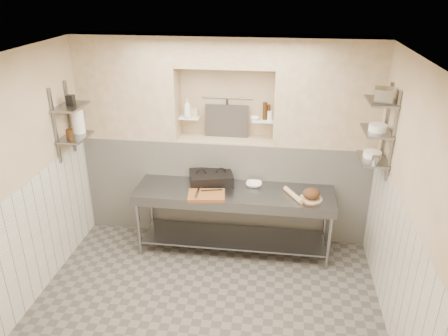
% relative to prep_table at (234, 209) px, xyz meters
% --- Properties ---
extents(floor, '(4.00, 3.90, 0.10)m').
position_rel_prep_table_xyz_m(floor, '(-0.19, -1.18, -0.69)').
color(floor, '#5A5550').
rests_on(floor, ground).
extents(ceiling, '(4.00, 3.90, 0.10)m').
position_rel_prep_table_xyz_m(ceiling, '(-0.19, -1.18, 2.21)').
color(ceiling, silver).
rests_on(ceiling, ground).
extents(wall_left, '(0.10, 3.90, 2.80)m').
position_rel_prep_table_xyz_m(wall_left, '(-2.24, -1.18, 0.76)').
color(wall_left, '#CCB495').
rests_on(wall_left, ground).
extents(wall_right, '(0.10, 3.90, 2.80)m').
position_rel_prep_table_xyz_m(wall_right, '(1.86, -1.18, 0.76)').
color(wall_right, '#CCB495').
rests_on(wall_right, ground).
extents(wall_back, '(4.00, 0.10, 2.80)m').
position_rel_prep_table_xyz_m(wall_back, '(-0.19, 0.82, 0.76)').
color(wall_back, '#CCB495').
rests_on(wall_back, ground).
extents(backwall_lower, '(4.00, 0.40, 1.40)m').
position_rel_prep_table_xyz_m(backwall_lower, '(-0.19, 0.57, 0.06)').
color(backwall_lower, silver).
rests_on(backwall_lower, floor).
extents(alcove_sill, '(1.30, 0.40, 0.02)m').
position_rel_prep_table_xyz_m(alcove_sill, '(-0.19, 0.57, 0.77)').
color(alcove_sill, '#CCB495').
rests_on(alcove_sill, backwall_lower).
extents(backwall_pillar_left, '(1.35, 0.40, 1.40)m').
position_rel_prep_table_xyz_m(backwall_pillar_left, '(-1.51, 0.57, 1.46)').
color(backwall_pillar_left, '#CCB495').
rests_on(backwall_pillar_left, backwall_lower).
extents(backwall_pillar_right, '(1.35, 0.40, 1.40)m').
position_rel_prep_table_xyz_m(backwall_pillar_right, '(1.14, 0.57, 1.46)').
color(backwall_pillar_right, '#CCB495').
rests_on(backwall_pillar_right, backwall_lower).
extents(backwall_header, '(1.30, 0.40, 0.40)m').
position_rel_prep_table_xyz_m(backwall_header, '(-0.19, 0.57, 1.96)').
color(backwall_header, '#CCB495').
rests_on(backwall_header, backwall_lower).
extents(wainscot_left, '(0.02, 3.90, 1.40)m').
position_rel_prep_table_xyz_m(wainscot_left, '(-2.18, -1.18, 0.06)').
color(wainscot_left, silver).
rests_on(wainscot_left, floor).
extents(wainscot_right, '(0.02, 3.90, 1.40)m').
position_rel_prep_table_xyz_m(wainscot_right, '(1.80, -1.18, 0.06)').
color(wainscot_right, silver).
rests_on(wainscot_right, floor).
extents(alcove_shelf_left, '(0.28, 0.16, 0.02)m').
position_rel_prep_table_xyz_m(alcove_shelf_left, '(-0.69, 0.57, 1.06)').
color(alcove_shelf_left, white).
rests_on(alcove_shelf_left, backwall_lower).
extents(alcove_shelf_right, '(0.28, 0.16, 0.02)m').
position_rel_prep_table_xyz_m(alcove_shelf_right, '(0.31, 0.57, 1.06)').
color(alcove_shelf_right, white).
rests_on(alcove_shelf_right, backwall_lower).
extents(utensil_rail, '(0.70, 0.02, 0.02)m').
position_rel_prep_table_xyz_m(utensil_rail, '(-0.19, 0.74, 1.31)').
color(utensil_rail, gray).
rests_on(utensil_rail, wall_back).
extents(hanging_steel, '(0.02, 0.02, 0.30)m').
position_rel_prep_table_xyz_m(hanging_steel, '(-0.19, 0.72, 1.14)').
color(hanging_steel, black).
rests_on(hanging_steel, utensil_rail).
extents(splash_panel, '(0.60, 0.08, 0.45)m').
position_rel_prep_table_xyz_m(splash_panel, '(-0.19, 0.67, 1.00)').
color(splash_panel, '#383330').
rests_on(splash_panel, alcove_sill).
extents(shelf_rail_left_a, '(0.03, 0.03, 0.95)m').
position_rel_prep_table_xyz_m(shelf_rail_left_a, '(-2.16, 0.07, 1.16)').
color(shelf_rail_left_a, slate).
rests_on(shelf_rail_left_a, wall_left).
extents(shelf_rail_left_b, '(0.03, 0.03, 0.95)m').
position_rel_prep_table_xyz_m(shelf_rail_left_b, '(-2.16, -0.33, 1.16)').
color(shelf_rail_left_b, slate).
rests_on(shelf_rail_left_b, wall_left).
extents(wall_shelf_left_lower, '(0.30, 0.50, 0.02)m').
position_rel_prep_table_xyz_m(wall_shelf_left_lower, '(-2.03, -0.13, 0.96)').
color(wall_shelf_left_lower, slate).
rests_on(wall_shelf_left_lower, wall_left).
extents(wall_shelf_left_upper, '(0.30, 0.50, 0.03)m').
position_rel_prep_table_xyz_m(wall_shelf_left_upper, '(-2.03, -0.13, 1.36)').
color(wall_shelf_left_upper, slate).
rests_on(wall_shelf_left_upper, wall_left).
extents(shelf_rail_right_a, '(0.03, 0.03, 1.05)m').
position_rel_prep_table_xyz_m(shelf_rail_right_a, '(1.79, 0.07, 1.21)').
color(shelf_rail_right_a, slate).
rests_on(shelf_rail_right_a, wall_right).
extents(shelf_rail_right_b, '(0.03, 0.03, 1.05)m').
position_rel_prep_table_xyz_m(shelf_rail_right_b, '(1.79, -0.33, 1.21)').
color(shelf_rail_right_b, slate).
rests_on(shelf_rail_right_b, wall_right).
extents(wall_shelf_right_lower, '(0.30, 0.50, 0.02)m').
position_rel_prep_table_xyz_m(wall_shelf_right_lower, '(1.65, -0.13, 0.86)').
color(wall_shelf_right_lower, slate).
rests_on(wall_shelf_right_lower, wall_right).
extents(wall_shelf_right_mid, '(0.30, 0.50, 0.02)m').
position_rel_prep_table_xyz_m(wall_shelf_right_mid, '(1.65, -0.13, 1.21)').
color(wall_shelf_right_mid, slate).
rests_on(wall_shelf_right_mid, wall_right).
extents(wall_shelf_right_upper, '(0.30, 0.50, 0.03)m').
position_rel_prep_table_xyz_m(wall_shelf_right_upper, '(1.65, -0.13, 1.56)').
color(wall_shelf_right_upper, slate).
rests_on(wall_shelf_right_upper, wall_right).
extents(prep_table, '(2.60, 0.70, 0.90)m').
position_rel_prep_table_xyz_m(prep_table, '(0.00, 0.00, 0.00)').
color(prep_table, gray).
rests_on(prep_table, floor).
extents(panini_press, '(0.65, 0.54, 0.15)m').
position_rel_prep_table_xyz_m(panini_press, '(-0.33, 0.20, 0.33)').
color(panini_press, black).
rests_on(panini_press, prep_table).
extents(cutting_board, '(0.51, 0.39, 0.04)m').
position_rel_prep_table_xyz_m(cutting_board, '(-0.33, -0.21, 0.28)').
color(cutting_board, brown).
rests_on(cutting_board, prep_table).
extents(knife_blade, '(0.27, 0.10, 0.01)m').
position_rel_prep_table_xyz_m(knife_blade, '(-0.28, -0.11, 0.31)').
color(knife_blade, gray).
rests_on(knife_blade, cutting_board).
extents(tongs, '(0.03, 0.28, 0.03)m').
position_rel_prep_table_xyz_m(tongs, '(-0.45, -0.21, 0.32)').
color(tongs, gray).
rests_on(tongs, cutting_board).
extents(mixing_bowl, '(0.21, 0.21, 0.05)m').
position_rel_prep_table_xyz_m(mixing_bowl, '(0.25, 0.18, 0.28)').
color(mixing_bowl, white).
rests_on(mixing_bowl, prep_table).
extents(rolling_pin, '(0.26, 0.39, 0.06)m').
position_rel_prep_table_xyz_m(rolling_pin, '(0.76, -0.06, 0.29)').
color(rolling_pin, '#DAB98A').
rests_on(rolling_pin, prep_table).
extents(bread_board, '(0.29, 0.29, 0.02)m').
position_rel_prep_table_xyz_m(bread_board, '(0.99, -0.09, 0.27)').
color(bread_board, '#DAB98A').
rests_on(bread_board, prep_table).
extents(bread_loaf, '(0.22, 0.22, 0.13)m').
position_rel_prep_table_xyz_m(bread_loaf, '(0.99, -0.09, 0.34)').
color(bread_loaf, '#4C2D19').
rests_on(bread_loaf, bread_board).
extents(bottle_soap, '(0.12, 0.12, 0.26)m').
position_rel_prep_table_xyz_m(bottle_soap, '(-0.70, 0.52, 1.20)').
color(bottle_soap, white).
rests_on(bottle_soap, alcove_shelf_left).
extents(jar_alcove, '(0.08, 0.08, 0.12)m').
position_rel_prep_table_xyz_m(jar_alcove, '(-0.61, 0.56, 1.13)').
color(jar_alcove, '#CCB495').
rests_on(jar_alcove, alcove_shelf_left).
extents(bowl_alcove, '(0.16, 0.16, 0.04)m').
position_rel_prep_table_xyz_m(bowl_alcove, '(0.21, 0.55, 1.09)').
color(bowl_alcove, white).
rests_on(bowl_alcove, alcove_shelf_right).
extents(condiment_a, '(0.05, 0.05, 0.20)m').
position_rel_prep_table_xyz_m(condiment_a, '(0.39, 0.60, 1.17)').
color(condiment_a, black).
rests_on(condiment_a, alcove_shelf_right).
extents(condiment_b, '(0.06, 0.06, 0.24)m').
position_rel_prep_table_xyz_m(condiment_b, '(0.34, 0.58, 1.19)').
color(condiment_b, black).
rests_on(condiment_b, alcove_shelf_right).
extents(condiment_c, '(0.07, 0.07, 0.12)m').
position_rel_prep_table_xyz_m(condiment_c, '(0.41, 0.58, 1.13)').
color(condiment_c, white).
rests_on(condiment_c, alcove_shelf_right).
extents(jug_left, '(0.16, 0.16, 0.31)m').
position_rel_prep_table_xyz_m(jug_left, '(-2.03, 0.00, 1.13)').
color(jug_left, white).
rests_on(jug_left, wall_shelf_left_lower).
extents(jar_left, '(0.09, 0.09, 0.13)m').
position_rel_prep_table_xyz_m(jar_left, '(-2.03, -0.26, 1.04)').
color(jar_left, black).
rests_on(jar_left, wall_shelf_left_lower).
extents(box_left_upper, '(0.09, 0.09, 0.12)m').
position_rel_prep_table_xyz_m(box_left_upper, '(-2.03, -0.11, 1.43)').
color(box_left_upper, black).
rests_on(box_left_upper, wall_shelf_left_upper).
extents(bowl_right, '(0.21, 0.21, 0.06)m').
position_rel_prep_table_xyz_m(bowl_right, '(1.65, -0.08, 0.90)').
color(bowl_right, white).
rests_on(bowl_right, wall_shelf_right_lower).
extents(canister_right, '(0.09, 0.09, 0.09)m').
position_rel_prep_table_xyz_m(canister_right, '(1.65, -0.30, 0.92)').
color(canister_right, gray).
rests_on(canister_right, wall_shelf_right_lower).
extents(bowl_right_mid, '(0.21, 0.21, 0.08)m').
position_rel_prep_table_xyz_m(bowl_right_mid, '(1.65, -0.16, 1.26)').
color(bowl_right_mid, white).
rests_on(bowl_right_mid, wall_shelf_right_mid).
extents(basket_right, '(0.23, 0.26, 0.15)m').
position_rel_prep_table_xyz_m(basket_right, '(1.65, -0.19, 1.64)').
color(basket_right, gray).
rests_on(basket_right, wall_shelf_right_upper).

